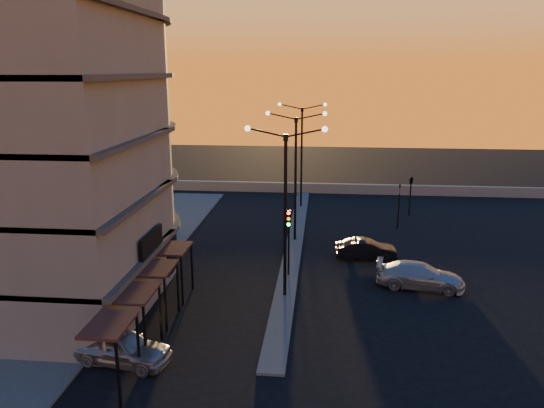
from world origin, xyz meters
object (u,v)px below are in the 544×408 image
Objects in this scene: traffic_light_main at (289,232)px; car_sedan at (366,249)px; streetlamp_mid at (296,166)px; car_hatchback at (121,347)px; car_wagon at (420,276)px.

traffic_light_main is 1.05× the size of car_sedan.
car_sedan is at bearing -34.28° from streetlamp_mid.
car_sedan is (4.96, -3.38, -4.93)m from streetlamp_mid.
traffic_light_main is at bearing 124.16° from car_sedan.
traffic_light_main is 12.47m from car_hatchback.
car_sedan is 0.81× the size of car_wagon.
traffic_light_main is 0.98× the size of car_hatchback.
traffic_light_main is at bearing -90.00° from streetlamp_mid.
car_sedan is at bearing -28.37° from car_hatchback.
car_hatchback is at bearing 138.14° from car_sedan.
car_wagon is at bearing -45.81° from streetlamp_mid.
streetlamp_mid reaches higher than traffic_light_main.
car_sedan is (11.46, 14.17, -0.08)m from car_hatchback.
traffic_light_main is at bearing 93.10° from car_wagon.
car_wagon is (7.72, -7.94, -4.87)m from streetlamp_mid.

